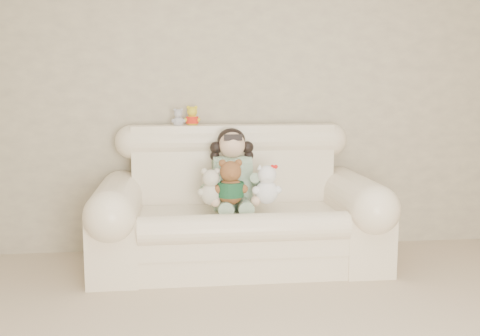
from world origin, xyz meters
name	(u,v)px	position (x,y,z in m)	size (l,w,h in m)	color
wall_back	(260,89)	(0.00, 2.50, 1.30)	(4.50, 4.50, 0.00)	#A19580
sofa	(238,198)	(-0.24, 2.00, 0.52)	(2.10, 0.95, 1.03)	#F2E7C3
seated_child	(232,168)	(-0.28, 2.08, 0.72)	(0.37, 0.45, 0.61)	#2E6B36
brown_teddy	(231,178)	(-0.31, 1.85, 0.69)	(0.24, 0.19, 0.38)	brown
white_cat	(267,180)	(-0.05, 1.85, 0.67)	(0.21, 0.16, 0.33)	white
cream_teddy	(211,183)	(-0.45, 1.86, 0.65)	(0.19, 0.15, 0.30)	beige
yellow_mini_bear	(192,115)	(-0.56, 2.36, 1.11)	(0.12, 0.10, 0.19)	yellow
grey_mini_plush	(178,116)	(-0.66, 2.35, 1.10)	(0.11, 0.08, 0.17)	#B8B9C0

